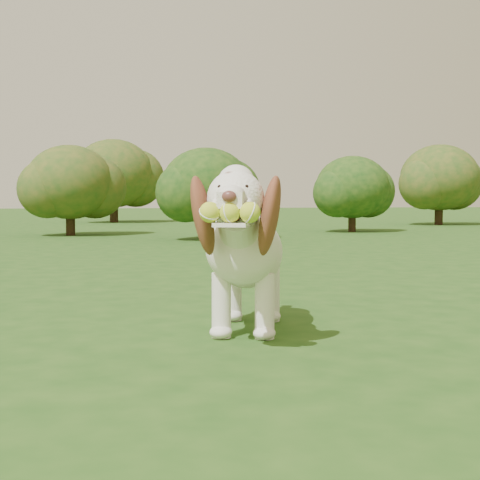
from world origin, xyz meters
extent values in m
plane|color=#204915|center=(0.00, 0.00, 0.00)|extent=(80.00, 80.00, 0.00)
ellipsoid|color=white|center=(-0.02, -0.13, 0.36)|extent=(0.51, 0.70, 0.34)
ellipsoid|color=white|center=(-0.09, -0.36, 0.40)|extent=(0.41, 0.41, 0.33)
ellipsoid|color=white|center=(0.05, 0.08, 0.36)|extent=(0.38, 0.38, 0.30)
cylinder|color=white|center=(-0.13, -0.48, 0.49)|extent=(0.25, 0.30, 0.26)
sphere|color=white|center=(-0.17, -0.60, 0.61)|extent=(0.29, 0.29, 0.23)
sphere|color=white|center=(-0.17, -0.58, 0.68)|extent=(0.19, 0.19, 0.15)
cube|color=white|center=(-0.22, -0.72, 0.61)|extent=(0.13, 0.16, 0.06)
ellipsoid|color=#592D28|center=(-0.24, -0.79, 0.62)|extent=(0.06, 0.05, 0.04)
cube|color=white|center=(-0.22, -0.73, 0.52)|extent=(0.16, 0.18, 0.02)
ellipsoid|color=brown|center=(-0.30, -0.55, 0.55)|extent=(0.19, 0.21, 0.35)
ellipsoid|color=brown|center=(-0.04, -0.63, 0.55)|extent=(0.17, 0.24, 0.35)
cylinder|color=white|center=(0.10, 0.20, 0.39)|extent=(0.11, 0.17, 0.13)
cylinder|color=white|center=(-0.18, -0.31, 0.14)|extent=(0.11, 0.11, 0.29)
cylinder|color=white|center=(0.00, -0.37, 0.14)|extent=(0.11, 0.11, 0.29)
cylinder|color=white|center=(-0.04, 0.09, 0.14)|extent=(0.11, 0.11, 0.29)
cylinder|color=white|center=(0.14, 0.03, 0.14)|extent=(0.11, 0.11, 0.29)
sphere|color=#CCEB3B|center=(-0.30, -0.75, 0.57)|extent=(0.10, 0.10, 0.08)
sphere|color=#CCEB3B|center=(-0.23, -0.77, 0.57)|extent=(0.10, 0.10, 0.08)
sphere|color=#CCEB3B|center=(-0.16, -0.79, 0.57)|extent=(0.10, 0.10, 0.08)
cylinder|color=#382314|center=(7.13, 11.12, 0.30)|extent=(0.19, 0.19, 0.60)
ellipsoid|color=#133C12|center=(7.13, 11.12, 1.11)|extent=(1.81, 1.81, 1.54)
cylinder|color=#382314|center=(-1.14, 8.28, 0.24)|extent=(0.15, 0.15, 0.48)
ellipsoid|color=#133C12|center=(-1.14, 8.28, 0.89)|extent=(1.45, 1.45, 1.23)
cylinder|color=#382314|center=(3.90, 8.42, 0.23)|extent=(0.14, 0.14, 0.45)
ellipsoid|color=#133C12|center=(3.90, 8.42, 0.83)|extent=(1.35, 1.35, 1.15)
cylinder|color=#382314|center=(-0.27, 14.34, 0.34)|extent=(0.21, 0.21, 0.69)
ellipsoid|color=#133C12|center=(-0.27, 14.34, 1.26)|extent=(2.06, 2.06, 1.75)
cylinder|color=#382314|center=(0.89, 6.66, 0.22)|extent=(0.14, 0.14, 0.44)
ellipsoid|color=#133C12|center=(0.89, 6.66, 0.81)|extent=(1.32, 1.32, 1.13)
camera|label=1|loc=(-0.72, -3.19, 0.62)|focal=50.00mm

